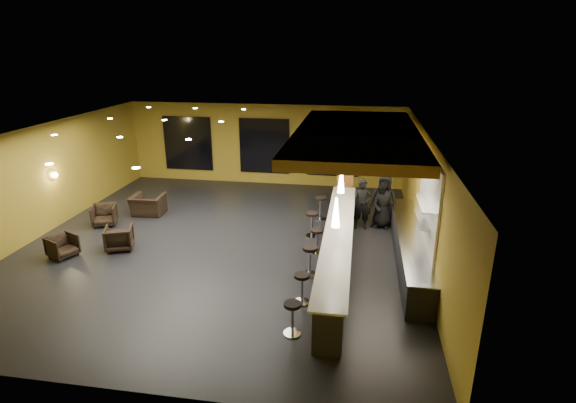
# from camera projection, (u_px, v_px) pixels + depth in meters

# --- Properties ---
(floor) EXTENTS (12.00, 13.00, 0.10)m
(floor) POSITION_uv_depth(u_px,v_px,m) (223.00, 244.00, 14.19)
(floor) COLOR black
(floor) RESTS_ON ground
(ceiling) EXTENTS (12.00, 13.00, 0.10)m
(ceiling) POSITION_uv_depth(u_px,v_px,m) (217.00, 130.00, 12.99)
(ceiling) COLOR black
(wall_back) EXTENTS (12.00, 0.10, 3.50)m
(wall_back) POSITION_uv_depth(u_px,v_px,m) (265.00, 144.00, 19.69)
(wall_back) COLOR olive
(wall_back) RESTS_ON floor
(wall_front) EXTENTS (12.00, 0.10, 3.50)m
(wall_front) POSITION_uv_depth(u_px,v_px,m) (103.00, 308.00, 7.49)
(wall_front) COLOR olive
(wall_front) RESTS_ON floor
(wall_left) EXTENTS (0.10, 13.00, 3.50)m
(wall_left) POSITION_uv_depth(u_px,v_px,m) (40.00, 180.00, 14.49)
(wall_left) COLOR olive
(wall_left) RESTS_ON floor
(wall_right) EXTENTS (0.10, 13.00, 3.50)m
(wall_right) POSITION_uv_depth(u_px,v_px,m) (426.00, 200.00, 12.69)
(wall_right) COLOR olive
(wall_right) RESTS_ON floor
(wood_soffit) EXTENTS (3.60, 8.00, 0.28)m
(wood_soffit) POSITION_uv_depth(u_px,v_px,m) (357.00, 135.00, 13.39)
(wood_soffit) COLOR #BD8637
(wood_soffit) RESTS_ON ceiling
(window_left) EXTENTS (2.20, 0.06, 2.40)m
(window_left) POSITION_uv_depth(u_px,v_px,m) (188.00, 143.00, 20.13)
(window_left) COLOR black
(window_left) RESTS_ON wall_back
(window_center) EXTENTS (2.20, 0.06, 2.40)m
(window_center) POSITION_uv_depth(u_px,v_px,m) (264.00, 146.00, 19.61)
(window_center) COLOR black
(window_center) RESTS_ON wall_back
(window_right) EXTENTS (2.20, 0.06, 2.40)m
(window_right) POSITION_uv_depth(u_px,v_px,m) (333.00, 148.00, 19.16)
(window_right) COLOR black
(window_right) RESTS_ON wall_back
(tile_backsplash) EXTENTS (0.06, 3.20, 2.40)m
(tile_backsplash) POSITION_uv_depth(u_px,v_px,m) (429.00, 203.00, 11.69)
(tile_backsplash) COLOR white
(tile_backsplash) RESTS_ON wall_right
(bar_counter) EXTENTS (0.60, 8.00, 1.00)m
(bar_counter) POSITION_uv_depth(u_px,v_px,m) (338.00, 249.00, 12.53)
(bar_counter) COLOR black
(bar_counter) RESTS_ON floor
(bar_top) EXTENTS (0.78, 8.10, 0.05)m
(bar_top) POSITION_uv_depth(u_px,v_px,m) (338.00, 232.00, 12.36)
(bar_top) COLOR silver
(bar_top) RESTS_ON bar_counter
(prep_counter) EXTENTS (0.70, 6.00, 0.86)m
(prep_counter) POSITION_uv_depth(u_px,v_px,m) (409.00, 249.00, 12.72)
(prep_counter) COLOR black
(prep_counter) RESTS_ON floor
(prep_top) EXTENTS (0.72, 6.00, 0.03)m
(prep_top) POSITION_uv_depth(u_px,v_px,m) (411.00, 234.00, 12.57)
(prep_top) COLOR silver
(prep_top) RESTS_ON prep_counter
(wall_shelf_lower) EXTENTS (0.30, 1.50, 0.03)m
(wall_shelf_lower) POSITION_uv_depth(u_px,v_px,m) (423.00, 220.00, 11.66)
(wall_shelf_lower) COLOR silver
(wall_shelf_lower) RESTS_ON wall_right
(wall_shelf_upper) EXTENTS (0.30, 1.50, 0.03)m
(wall_shelf_upper) POSITION_uv_depth(u_px,v_px,m) (424.00, 203.00, 11.51)
(wall_shelf_upper) COLOR silver
(wall_shelf_upper) RESTS_ON wall_right
(column) EXTENTS (0.60, 0.60, 3.50)m
(column) POSITION_uv_depth(u_px,v_px,m) (346.00, 165.00, 16.40)
(column) COLOR #915520
(column) RESTS_ON floor
(wall_sconce) EXTENTS (0.22, 0.22, 0.22)m
(wall_sconce) POSITION_uv_depth(u_px,v_px,m) (54.00, 175.00, 14.92)
(wall_sconce) COLOR #FFE5B2
(wall_sconce) RESTS_ON wall_left
(pendant_0) EXTENTS (0.20, 0.20, 0.70)m
(pendant_0) POSITION_uv_depth(u_px,v_px,m) (336.00, 212.00, 10.05)
(pendant_0) COLOR white
(pendant_0) RESTS_ON wood_soffit
(pendant_1) EXTENTS (0.20, 0.20, 0.70)m
(pendant_1) POSITION_uv_depth(u_px,v_px,m) (341.00, 181.00, 12.38)
(pendant_1) COLOR white
(pendant_1) RESTS_ON wood_soffit
(pendant_2) EXTENTS (0.20, 0.20, 0.70)m
(pendant_2) POSITION_uv_depth(u_px,v_px,m) (345.00, 159.00, 14.71)
(pendant_2) COLOR white
(pendant_2) RESTS_ON wood_soffit
(staff_a) EXTENTS (0.66, 0.45, 1.73)m
(staff_a) POSITION_uv_depth(u_px,v_px,m) (362.00, 204.00, 14.96)
(staff_a) COLOR black
(staff_a) RESTS_ON floor
(staff_b) EXTENTS (0.77, 0.62, 1.53)m
(staff_b) POSITION_uv_depth(u_px,v_px,m) (382.00, 207.00, 15.02)
(staff_b) COLOR black
(staff_b) RESTS_ON floor
(staff_c) EXTENTS (1.00, 0.74, 1.86)m
(staff_c) POSITION_uv_depth(u_px,v_px,m) (384.00, 201.00, 15.08)
(staff_c) COLOR black
(staff_c) RESTS_ON floor
(armchair_a) EXTENTS (0.95, 0.94, 0.66)m
(armchair_a) POSITION_uv_depth(u_px,v_px,m) (62.00, 246.00, 13.12)
(armchair_a) COLOR black
(armchair_a) RESTS_ON floor
(armchair_b) EXTENTS (1.01, 1.03, 0.73)m
(armchair_b) POSITION_uv_depth(u_px,v_px,m) (119.00, 238.00, 13.60)
(armchair_b) COLOR black
(armchair_b) RESTS_ON floor
(armchair_c) EXTENTS (0.99, 1.00, 0.71)m
(armchair_c) POSITION_uv_depth(u_px,v_px,m) (104.00, 215.00, 15.42)
(armchair_c) COLOR black
(armchair_c) RESTS_ON floor
(armchair_d) EXTENTS (1.18, 1.04, 0.73)m
(armchair_d) POSITION_uv_depth(u_px,v_px,m) (148.00, 205.00, 16.37)
(armchair_d) COLOR black
(armchair_d) RESTS_ON floor
(bar_stool_0) EXTENTS (0.39, 0.39, 0.76)m
(bar_stool_0) POSITION_uv_depth(u_px,v_px,m) (292.00, 314.00, 9.53)
(bar_stool_0) COLOR silver
(bar_stool_0) RESTS_ON floor
(bar_stool_1) EXTENTS (0.39, 0.39, 0.76)m
(bar_stool_1) POSITION_uv_depth(u_px,v_px,m) (302.00, 285.00, 10.70)
(bar_stool_1) COLOR silver
(bar_stool_1) RESTS_ON floor
(bar_stool_2) EXTENTS (0.42, 0.42, 0.83)m
(bar_stool_2) POSITION_uv_depth(u_px,v_px,m) (310.00, 257.00, 11.99)
(bar_stool_2) COLOR silver
(bar_stool_2) RESTS_ON floor
(bar_stool_3) EXTENTS (0.38, 0.38, 0.74)m
(bar_stool_3) POSITION_uv_depth(u_px,v_px,m) (317.00, 238.00, 13.30)
(bar_stool_3) COLOR silver
(bar_stool_3) RESTS_ON floor
(bar_stool_4) EXTENTS (0.42, 0.42, 0.82)m
(bar_stool_4) POSITION_uv_depth(u_px,v_px,m) (312.00, 221.00, 14.43)
(bar_stool_4) COLOR silver
(bar_stool_4) RESTS_ON floor
(bar_stool_5) EXTENTS (0.42, 0.42, 0.83)m
(bar_stool_5) POSITION_uv_depth(u_px,v_px,m) (320.00, 205.00, 15.86)
(bar_stool_5) COLOR silver
(bar_stool_5) RESTS_ON floor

